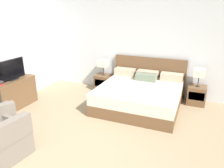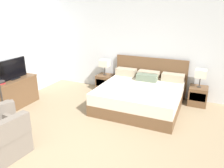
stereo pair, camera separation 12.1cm
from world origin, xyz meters
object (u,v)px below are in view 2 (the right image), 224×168
Objects in this scene: nightstand_left at (105,82)px; nightstand_right at (198,96)px; table_lamp_right at (201,74)px; tv at (13,69)px; table_lamp_left at (105,63)px; dresser at (14,93)px; armchair_companion at (4,141)px; bed at (141,95)px.

nightstand_left is 1.00× the size of nightstand_right.
table_lamp_right is 4.72m from tv.
table_lamp_left reaches higher than nightstand_right.
table_lamp_right is at bearing 25.34° from dresser.
tv is (0.00, 0.08, 0.60)m from dresser.
bed is at bearing 61.91° from armchair_companion.
bed is 2.51× the size of tv.
tv reaches higher than table_lamp_right.
table_lamp_right is 4.62m from armchair_companion.
dresser is at bearing -128.23° from nightstand_left.
table_lamp_left and table_lamp_right have the same top height.
table_lamp_right is at bearing 24.46° from tv.
nightstand_left is 0.60m from table_lamp_left.
dresser is (-4.30, -2.03, 0.13)m from nightstand_right.
nightstand_left is 3.58m from armchair_companion.
nightstand_right is at bearing 25.33° from dresser.
dresser is at bearing -91.77° from tv.
dresser is 0.60m from tv.
tv reaches higher than bed.
armchair_companion is at bearing -118.09° from bed.
armchair_companion is at bearing -93.00° from table_lamp_left.
dresser is (-1.60, -2.03, 0.13)m from nightstand_left.
nightstand_right is 4.59m from armchair_companion.
nightstand_left is 1.05× the size of table_lamp_left.
nightstand_right is at bearing 51.09° from armchair_companion.
armchair_companion is (-2.88, -3.57, 0.04)m from nightstand_right.
nightstand_left is at bearing -179.97° from table_lamp_right.
bed is at bearing -152.69° from table_lamp_right.
dresser is (-1.60, -2.03, -0.47)m from table_lamp_left.
table_lamp_left reaches higher than dresser.
bed is 3.26m from armchair_companion.
dresser reaches higher than nightstand_right.
armchair_companion is (-0.19, -3.57, 0.04)m from nightstand_left.
tv is at bearing -156.89° from bed.
table_lamp_right is at bearing 0.00° from table_lamp_left.
tv reaches higher than table_lamp_left.
table_lamp_right is (0.00, 0.00, 0.60)m from nightstand_right.
dresser is at bearing 132.62° from armchair_companion.
table_lamp_right is at bearing 51.10° from armchair_companion.
tv is at bearing -129.34° from nightstand_left.
bed is 1.62× the size of dresser.
bed is 1.61m from table_lamp_left.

